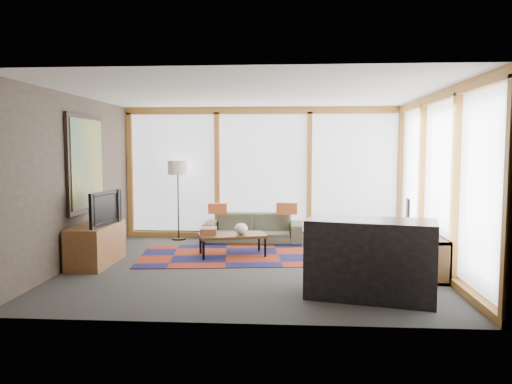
# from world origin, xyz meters

# --- Properties ---
(ground) EXTENTS (5.50, 5.50, 0.00)m
(ground) POSITION_xyz_m (0.00, 0.00, 0.00)
(ground) COLOR #2C2C2A
(ground) RESTS_ON ground
(room_envelope) EXTENTS (5.52, 5.02, 2.62)m
(room_envelope) POSITION_xyz_m (0.49, 0.56, 1.54)
(room_envelope) COLOR #3B3129
(room_envelope) RESTS_ON ground
(rug) EXTENTS (3.01, 2.12, 0.01)m
(rug) POSITION_xyz_m (-0.53, 0.72, 0.01)
(rug) COLOR maroon
(rug) RESTS_ON ground
(sofa) EXTENTS (1.87, 0.74, 0.55)m
(sofa) POSITION_xyz_m (-0.16, 1.95, 0.27)
(sofa) COLOR #3F402F
(sofa) RESTS_ON ground
(pillow_left) EXTENTS (0.37, 0.14, 0.20)m
(pillow_left) POSITION_xyz_m (-0.84, 1.93, 0.65)
(pillow_left) COLOR #B9552B
(pillow_left) RESTS_ON sofa
(pillow_right) EXTENTS (0.41, 0.16, 0.22)m
(pillow_right) POSITION_xyz_m (0.48, 1.94, 0.65)
(pillow_right) COLOR #B9552B
(pillow_right) RESTS_ON sofa
(floor_lamp) EXTENTS (0.39, 0.39, 1.55)m
(floor_lamp) POSITION_xyz_m (-1.64, 2.13, 0.78)
(floor_lamp) COLOR black
(floor_lamp) RESTS_ON ground
(coffee_table) EXTENTS (1.20, 0.83, 0.36)m
(coffee_table) POSITION_xyz_m (-0.42, 0.71, 0.18)
(coffee_table) COLOR #372113
(coffee_table) RESTS_ON ground
(book_stack) EXTENTS (0.30, 0.36, 0.11)m
(book_stack) POSITION_xyz_m (-0.81, 0.69, 0.42)
(book_stack) COLOR brown
(book_stack) RESTS_ON coffee_table
(vase) EXTENTS (0.25, 0.25, 0.19)m
(vase) POSITION_xyz_m (-0.27, 0.70, 0.46)
(vase) COLOR #EEE5CF
(vase) RESTS_ON coffee_table
(bookshelf) EXTENTS (0.42, 2.30, 0.57)m
(bookshelf) POSITION_xyz_m (2.43, 0.21, 0.29)
(bookshelf) COLOR #372113
(bookshelf) RESTS_ON ground
(bowl_a) EXTENTS (0.21, 0.21, 0.10)m
(bowl_a) POSITION_xyz_m (2.45, -0.36, 0.63)
(bowl_a) COLOR black
(bowl_a) RESTS_ON bookshelf
(bowl_b) EXTENTS (0.17, 0.17, 0.08)m
(bowl_b) POSITION_xyz_m (2.47, -0.01, 0.61)
(bowl_b) COLOR black
(bowl_b) RESTS_ON bookshelf
(shelf_picture) EXTENTS (0.07, 0.29, 0.38)m
(shelf_picture) POSITION_xyz_m (2.50, 0.96, 0.76)
(shelf_picture) COLOR black
(shelf_picture) RESTS_ON bookshelf
(tv_console) EXTENTS (0.52, 1.24, 0.62)m
(tv_console) POSITION_xyz_m (-2.44, -0.03, 0.31)
(tv_console) COLOR brown
(tv_console) RESTS_ON ground
(television) EXTENTS (0.25, 0.91, 0.52)m
(television) POSITION_xyz_m (-2.34, -0.08, 0.88)
(television) COLOR black
(television) RESTS_ON tv_console
(bar_counter) EXTENTS (1.62, 1.03, 0.95)m
(bar_counter) POSITION_xyz_m (1.50, -1.50, 0.47)
(bar_counter) COLOR black
(bar_counter) RESTS_ON ground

